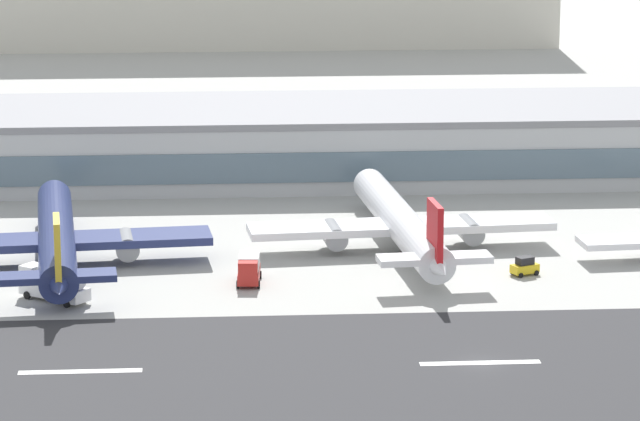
{
  "coord_description": "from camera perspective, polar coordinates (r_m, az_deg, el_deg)",
  "views": [
    {
      "loc": [
        -26.71,
        -159.02,
        53.61
      ],
      "look_at": [
        -13.07,
        41.9,
        5.83
      ],
      "focal_mm": 95.94,
      "sensor_mm": 36.0,
      "label": 1
    }
  ],
  "objects": [
    {
      "name": "service_baggage_tug_1",
      "position": [
        201.61,
        6.84,
        -1.86
      ],
      "size": [
        3.58,
        2.9,
        2.2
      ],
      "rotation": [
        0.0,
        0.0,
        0.43
      ],
      "color": "gold",
      "rests_on": "ground_plane"
    },
    {
      "name": "runway_centreline_dash_4",
      "position": [
        169.88,
        5.36,
        -5.08
      ],
      "size": [
        12.0,
        1.2,
        0.01
      ],
      "primitive_type": "cube",
      "color": "white",
      "rests_on": "runway_strip"
    },
    {
      "name": "ground_plane",
      "position": [
        169.92,
        5.38,
        -5.1
      ],
      "size": [
        1400.0,
        1400.0,
        0.0
      ],
      "primitive_type": "plane",
      "color": "#A8A8A3"
    },
    {
      "name": "airliner_gold_tail_gate_0",
      "position": [
        205.34,
        -8.78,
        -0.99
      ],
      "size": [
        37.4,
        49.61,
        10.36
      ],
      "rotation": [
        0.0,
        0.0,
        1.66
      ],
      "color": "navy",
      "rests_on": "ground_plane"
    },
    {
      "name": "terminal_building",
      "position": [
        253.88,
        1.14,
        2.36
      ],
      "size": [
        184.37,
        29.27,
        10.42
      ],
      "color": "#B7BABC",
      "rests_on": "ground_plane"
    },
    {
      "name": "airliner_red_tail_gate_1",
      "position": [
        210.58,
        2.79,
        -0.5
      ],
      "size": [
        38.42,
        49.12,
        10.26
      ],
      "rotation": [
        0.0,
        0.0,
        1.65
      ],
      "color": "white",
      "rests_on": "ground_plane"
    },
    {
      "name": "service_fuel_truck_2",
      "position": [
        191.92,
        -8.86,
        -2.41
      ],
      "size": [
        8.29,
        7.3,
        3.95
      ],
      "rotation": [
        0.0,
        0.0,
        2.48
      ],
      "color": "white",
      "rests_on": "ground_plane"
    },
    {
      "name": "runway_strip",
      "position": [
        169.9,
        5.39,
        -5.09
      ],
      "size": [
        800.0,
        34.84,
        0.08
      ],
      "primitive_type": "cube",
      "color": "#2D2D30",
      "rests_on": "ground_plane"
    },
    {
      "name": "runway_centreline_dash_3",
      "position": [
        168.24,
        -8.0,
        -5.34
      ],
      "size": [
        12.0,
        1.2,
        0.01
      ],
      "primitive_type": "cube",
      "color": "white",
      "rests_on": "runway_strip"
    },
    {
      "name": "service_box_truck_0",
      "position": [
        196.71,
        -2.39,
        -1.94
      ],
      "size": [
        3.06,
        6.17,
        3.25
      ],
      "rotation": [
        0.0,
        0.0,
        4.64
      ],
      "color": "#B2231E",
      "rests_on": "ground_plane"
    }
  ]
}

